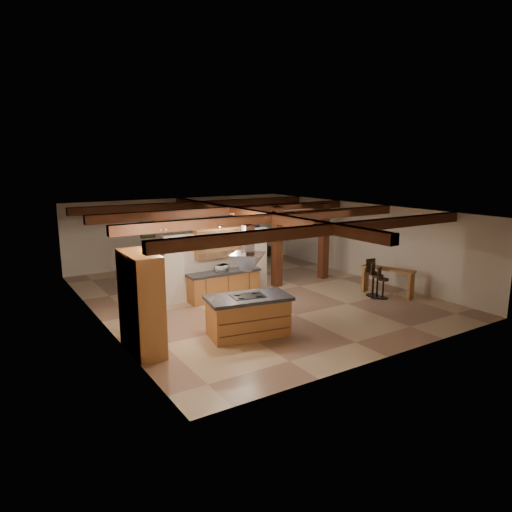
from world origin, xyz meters
The scene contains 23 objects.
ground centered at (0.00, 0.00, 0.00)m, with size 12.00×12.00×0.00m, color tan.
room_walls centered at (0.00, 0.00, 1.78)m, with size 12.00×12.00×12.00m.
ceiling_beams centered at (0.00, 0.00, 2.76)m, with size 10.00×12.00×0.28m.
timber_posts centered at (2.50, 0.50, 1.76)m, with size 2.50×0.30×2.90m.
partition_wall centered at (-1.00, 0.50, 1.10)m, with size 3.80×0.18×2.20m, color beige.
pantry_cabinet centered at (-4.67, -2.60, 1.20)m, with size 0.67×1.60×2.40m.
back_counter centered at (-1.00, 0.11, 0.48)m, with size 2.50×0.66×0.94m.
upper_display_cabinet centered at (-1.00, 0.31, 1.85)m, with size 1.80×0.36×0.95m.
range_hood centered at (-2.01, -3.07, 1.78)m, with size 1.10×1.10×1.40m.
back_windows centered at (2.80, 5.93, 1.50)m, with size 2.70×0.07×1.70m.
framed_art centered at (-1.50, 5.94, 1.70)m, with size 0.65×0.05×0.85m.
recessed_cans centered at (-2.53, -1.93, 2.87)m, with size 3.16×2.46×0.03m.
kitchen_island centered at (-2.01, -3.07, 0.54)m, with size 2.32×1.50×1.07m.
dining_table centered at (-0.18, 2.61, 0.33)m, with size 1.89×1.05×0.66m, color #3C200F.
sofa centered at (3.14, 5.21, 0.33)m, with size 2.24×0.88×0.65m, color black.
microwave centered at (-1.06, 0.11, 1.05)m, with size 0.40×0.27×0.22m, color silver.
bar_counter centered at (3.88, -2.49, 0.63)m, with size 1.02×1.83×0.94m.
side_table centered at (3.82, 5.38, 0.30)m, with size 0.48×0.48×0.60m, color #3B1A0E.
table_lamp centered at (3.82, 5.38, 0.82)m, with size 0.27×0.27×0.32m.
bar_stool_a centered at (3.45, -2.65, 0.52)m, with size 0.39×0.40×1.03m.
bar_stool_b centered at (3.33, -2.49, 0.61)m, with size 0.45×0.46×1.19m.
bar_stool_c centered at (3.42, -2.24, 0.63)m, with size 0.43×0.44×1.24m.
dining_chairs centered at (-0.18, 2.61, 0.63)m, with size 2.07×2.07×1.23m.
Camera 1 is at (-7.89, -12.71, 4.43)m, focal length 32.00 mm.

